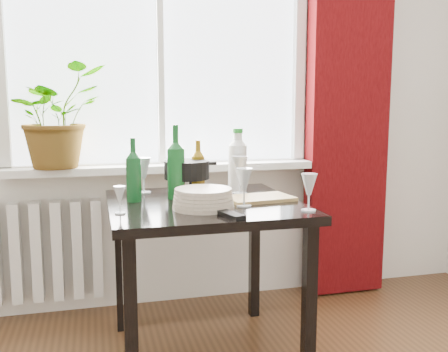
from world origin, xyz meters
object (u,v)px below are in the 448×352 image
object	(u,v)px
cutting_board	(259,198)
wineglass_front_right	(244,187)
wineglass_back_left	(144,175)
cleaning_bottle	(238,159)
wine_bottle_right	(176,161)
tv_remote	(229,214)
bottle_amber	(198,166)
wineglass_back_center	(240,174)
wineglass_far_right	(309,192)
radiator	(27,252)
wine_bottle_left	(134,169)
wineglass_front_left	(120,200)
table	(204,221)
plate_stack	(203,199)
fondue_pot	(187,178)
potted_plant	(56,116)

from	to	relation	value
cutting_board	wineglass_front_right	bearing A→B (deg)	-132.10
wineglass_back_left	cleaning_bottle	bearing A→B (deg)	-6.21
wine_bottle_right	tv_remote	size ratio (longest dim) A/B	2.14
bottle_amber	wineglass_front_right	size ratio (longest dim) A/B	1.58
wineglass_back_center	wineglass_far_right	bearing A→B (deg)	-70.21
wineglass_back_center	tv_remote	world-z (taller)	wineglass_back_center
wine_bottle_right	cleaning_bottle	world-z (taller)	wine_bottle_right
radiator	bottle_amber	bearing A→B (deg)	-24.91
wineglass_back_center	cutting_board	bearing A→B (deg)	-76.40
wineglass_back_center	wine_bottle_right	bearing A→B (deg)	-173.17
wine_bottle_left	wineglass_front_left	size ratio (longest dim) A/B	2.56
table	wineglass_front_left	bearing A→B (deg)	-156.46
radiator	cutting_board	bearing A→B (deg)	-30.83
wine_bottle_left	radiator	bearing A→B (deg)	134.98
wine_bottle_right	wineglass_front_right	world-z (taller)	wine_bottle_right
radiator	wine_bottle_right	size ratio (longest dim) A/B	2.28
wine_bottle_left	wineglass_front_left	world-z (taller)	wine_bottle_left
wine_bottle_right	bottle_amber	world-z (taller)	wine_bottle_right
wineglass_far_right	wineglass_front_right	bearing A→B (deg)	146.08
wineglass_front_right	wineglass_far_right	xyz separation A→B (m)	(0.23, -0.16, -0.00)
bottle_amber	wineglass_back_left	xyz separation A→B (m)	(-0.26, 0.06, -0.04)
radiator	plate_stack	xyz separation A→B (m)	(0.81, -0.78, 0.40)
wine_bottle_right	wineglass_back_center	xyz separation A→B (m)	(0.32, 0.04, -0.08)
fondue_pot	cutting_board	bearing A→B (deg)	-11.86
cleaning_bottle	plate_stack	distance (m)	0.49
cleaning_bottle	tv_remote	distance (m)	0.61
wineglass_back_center	cutting_board	xyz separation A→B (m)	(0.04, -0.18, -0.09)
cutting_board	potted_plant	bearing A→B (deg)	146.26
radiator	wineglass_back_left	distance (m)	0.83
wine_bottle_right	wineglass_front_right	size ratio (longest dim) A/B	2.06
wine_bottle_left	wineglass_back_left	xyz separation A→B (m)	(0.06, 0.20, -0.06)
wineglass_far_right	table	bearing A→B (deg)	140.64
radiator	fondue_pot	size ratio (longest dim) A/B	3.19
wine_bottle_right	fondue_pot	bearing A→B (deg)	46.35
potted_plant	bottle_amber	xyz separation A→B (m)	(0.68, -0.36, -0.24)
wine_bottle_left	wineglass_front_right	size ratio (longest dim) A/B	1.72
potted_plant	bottle_amber	size ratio (longest dim) A/B	2.02
bottle_amber	wineglass_back_left	size ratio (longest dim) A/B	1.48
cleaning_bottle	cutting_board	size ratio (longest dim) A/B	1.09
radiator	bottle_amber	distance (m)	1.08
wine_bottle_left	wineglass_far_right	size ratio (longest dim) A/B	1.82
potted_plant	wine_bottle_right	bearing A→B (deg)	-40.68
wineglass_front_left	radiator	bearing A→B (deg)	120.41
wine_bottle_left	fondue_pot	distance (m)	0.28
wine_bottle_left	wineglass_front_right	distance (m)	0.51
wineglass_front_right	wineglass_front_left	distance (m)	0.53
cleaning_bottle	wineglass_back_center	xyz separation A→B (m)	(-0.02, -0.09, -0.07)
cutting_board	radiator	bearing A→B (deg)	149.17
wineglass_far_right	tv_remote	xyz separation A→B (m)	(-0.34, -0.02, -0.07)
bottle_amber	cleaning_bottle	bearing A→B (deg)	2.89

